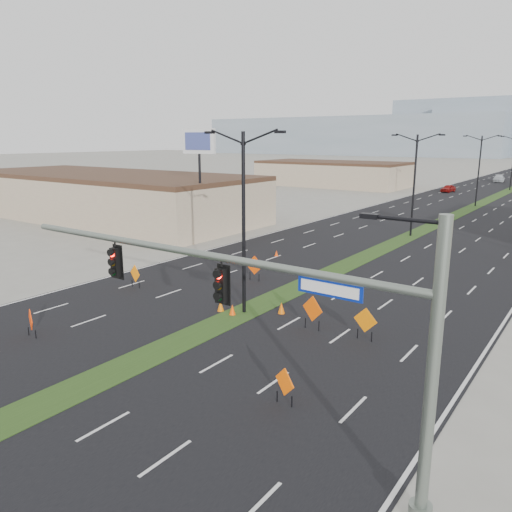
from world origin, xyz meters
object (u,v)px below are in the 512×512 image
Objects in this scene: cone_1 at (232,310)px; signal_mast at (272,310)px; construction_sign_2 at (254,266)px; cone_2 at (281,308)px; construction_sign_1 at (31,321)px; construction_sign_3 at (285,383)px; construction_sign_4 at (312,310)px; pole_sign_west at (199,149)px; cone_3 at (276,253)px; streetlight_1 at (414,182)px; construction_sign_5 at (365,321)px; streetlight_0 at (244,218)px; construction_sign_0 at (135,274)px; cone_0 at (221,306)px; car_far at (499,178)px; streetlight_2 at (479,169)px; car_left at (448,188)px.

signal_mast is at bearing -46.40° from cone_1.
construction_sign_2 reaches higher than cone_1.
construction_sign_1 is at bearing -129.20° from cone_2.
construction_sign_3 is 7.68m from construction_sign_4.
construction_sign_4 is 25.90m from pole_sign_west.
cone_1 is at bearing -138.42° from cone_2.
streetlight_1 is at bearing 68.25° from cone_3.
construction_sign_5 reaches higher than cone_1.
cone_1 is at bearing -109.30° from streetlight_0.
construction_sign_4 reaches higher than construction_sign_3.
streetlight_1 is at bearing 103.50° from construction_sign_1.
construction_sign_0 reaches higher than cone_2.
pole_sign_west reaches higher than construction_sign_4.
construction_sign_3 is (7.25, -35.15, -4.56)m from streetlight_1.
cone_0 is at bearing -53.86° from pole_sign_west.
cone_3 is (-14.68, 22.64, -4.53)m from signal_mast.
cone_1 is (-7.44, -1.00, -0.67)m from construction_sign_5.
car_far is 0.52× the size of pole_sign_west.
construction_sign_0 reaches higher than cone_0.
streetlight_2 is 15.55× the size of cone_0.
construction_sign_3 is 2.77× the size of cone_3.
cone_3 is at bearing 122.96° from signal_mast.
signal_mast reaches higher than construction_sign_3.
construction_sign_1 reaches higher than cone_1.
pole_sign_west reaches higher than cone_3.
construction_sign_4 reaches higher than car_far.
construction_sign_1 is at bearing -151.29° from construction_sign_3.
cone_1 is 23.16m from pole_sign_west.
streetlight_2 is 1.85× the size of car_far.
pole_sign_west is at bearing -138.99° from streetlight_1.
construction_sign_5 is at bearing -70.14° from car_left.
streetlight_0 is at bearing 70.70° from cone_1.
streetlight_2 is 55.17m from cone_2.
pole_sign_west reaches higher than car_left.
pole_sign_west is at bearing 137.01° from construction_sign_2.
construction_sign_1 is 2.29× the size of cone_0.
construction_sign_5 reaches higher than construction_sign_3.
construction_sign_2 is 9.63m from construction_sign_4.
cone_2 is at bearing 171.96° from construction_sign_4.
construction_sign_4 is at bearing 112.58° from signal_mast.
cone_3 is at bearing 112.57° from construction_sign_1.
car_far is at bearing 112.84° from construction_sign_1.
car_far is at bearing 92.85° from cone_1.
cone_2 is at bearing 174.99° from construction_sign_5.
signal_mast is at bearing -61.50° from construction_sign_2.
cone_3 is at bearing -111.75° from streetlight_1.
pole_sign_west reaches higher than cone_2.
streetlight_2 is (-8.56, 66.00, 0.63)m from signal_mast.
pole_sign_west is (-15.89, -13.81, 3.23)m from streetlight_1.
car_far is 103.94m from cone_0.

